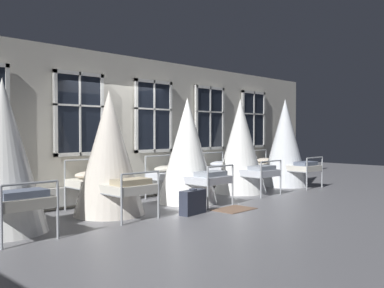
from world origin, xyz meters
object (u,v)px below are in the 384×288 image
(cot_second, at_px, (3,158))
(cot_fifth, at_px, (240,147))
(cot_third, at_px, (109,155))
(cot_fourth, at_px, (187,152))
(cot_sixth, at_px, (285,144))
(suitcase_dark, at_px, (193,202))

(cot_second, xyz_separation_m, cot_fifth, (5.77, 0.04, 0.00))
(cot_third, xyz_separation_m, cot_fourth, (1.94, -0.07, -0.02))
(cot_third, xyz_separation_m, cot_fifth, (3.85, -0.00, 0.03))
(cot_fourth, distance_m, cot_fifth, 1.91)
(cot_third, bearing_deg, cot_sixth, -89.81)
(cot_second, bearing_deg, cot_fifth, -88.86)
(cot_third, height_order, cot_sixth, cot_sixth)
(cot_third, distance_m, cot_fourth, 1.94)
(cot_third, distance_m, cot_sixth, 5.77)
(cot_second, relative_size, suitcase_dark, 3.99)
(suitcase_dark, bearing_deg, cot_fifth, 14.91)
(cot_second, distance_m, cot_fifth, 5.77)
(cot_second, distance_m, cot_third, 1.92)
(cot_fourth, bearing_deg, cot_third, 87.14)
(cot_fourth, distance_m, suitcase_dark, 1.59)
(cot_second, distance_m, suitcase_dark, 3.28)
(cot_second, height_order, cot_third, cot_second)
(cot_fifth, bearing_deg, cot_third, 91.43)
(cot_fifth, height_order, suitcase_dark, cot_fifth)
(cot_third, height_order, cot_fourth, cot_third)
(cot_fourth, relative_size, cot_fifth, 0.96)
(cot_second, height_order, cot_fifth, cot_fifth)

